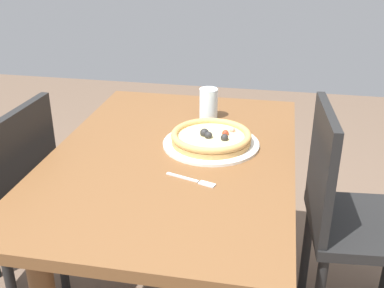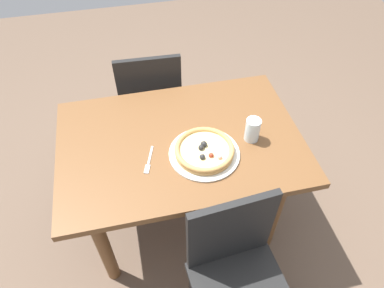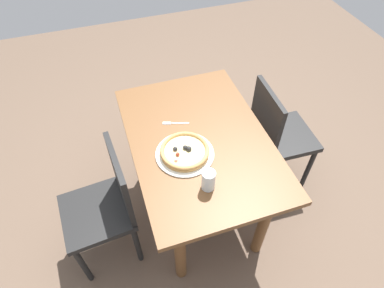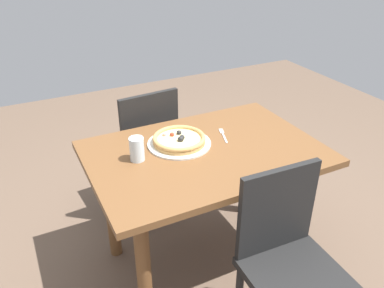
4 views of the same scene
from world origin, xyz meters
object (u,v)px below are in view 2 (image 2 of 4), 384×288
(plate, at_px, (204,153))
(drinking_glass, at_px, (253,130))
(dining_table, at_px, (181,156))
(chair_near, at_px, (150,100))
(chair_far, at_px, (237,276))
(pizza, at_px, (204,150))
(fork, at_px, (149,162))

(plate, relative_size, drinking_glass, 2.77)
(dining_table, distance_m, chair_near, 0.64)
(plate, bearing_deg, chair_far, 93.35)
(chair_near, relative_size, pizza, 3.19)
(plate, bearing_deg, drinking_glass, -168.75)
(dining_table, relative_size, drinking_glass, 9.83)
(dining_table, distance_m, chair_far, 0.64)
(drinking_glass, bearing_deg, dining_table, -11.18)
(drinking_glass, bearing_deg, fork, 4.54)
(chair_far, relative_size, fork, 5.54)
(dining_table, relative_size, chair_far, 1.33)
(plate, distance_m, drinking_glass, 0.26)
(chair_near, bearing_deg, plate, -74.45)
(pizza, relative_size, drinking_glass, 2.31)
(drinking_glass, bearing_deg, pizza, 11.32)
(dining_table, xyz_separation_m, chair_near, (0.08, -0.62, -0.12))
(chair_near, relative_size, plate, 2.66)
(dining_table, distance_m, plate, 0.20)
(chair_far, distance_m, drinking_glass, 0.67)
(chair_near, bearing_deg, fork, -94.70)
(pizza, bearing_deg, drinking_glass, -168.68)
(dining_table, bearing_deg, fork, 32.49)
(chair_far, bearing_deg, dining_table, -83.64)
(fork, bearing_deg, pizza, 106.14)
(dining_table, distance_m, drinking_glass, 0.40)
(fork, bearing_deg, chair_far, 47.92)
(dining_table, distance_m, fork, 0.24)
(chair_far, distance_m, plate, 0.56)
(plate, distance_m, fork, 0.26)
(chair_near, bearing_deg, pizza, -74.45)
(dining_table, bearing_deg, plate, 128.34)
(fork, distance_m, drinking_glass, 0.52)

